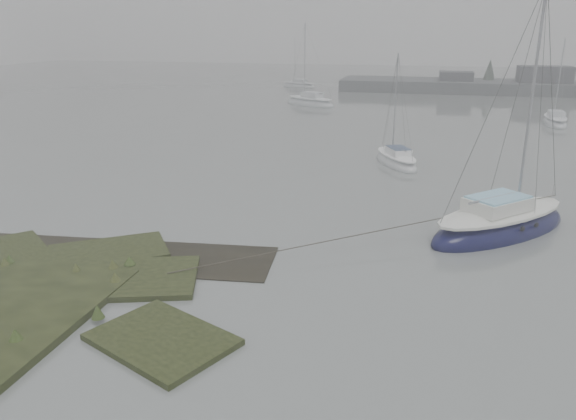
{
  "coord_description": "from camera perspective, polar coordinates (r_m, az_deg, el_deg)",
  "views": [
    {
      "loc": [
        6.65,
        -12.02,
        7.74
      ],
      "look_at": [
        2.36,
        5.56,
        1.8
      ],
      "focal_mm": 35.0,
      "sensor_mm": 36.0,
      "label": 1
    }
  ],
  "objects": [
    {
      "name": "ground",
      "position": [
        43.25,
        4.68,
        7.8
      ],
      "size": [
        160.0,
        160.0,
        0.0
      ],
      "primitive_type": "plane",
      "color": "slate",
      "rests_on": "ground"
    },
    {
      "name": "sailboat_main",
      "position": [
        23.5,
        20.72,
        -1.48
      ],
      "size": [
        6.69,
        6.72,
        10.07
      ],
      "rotation": [
        0.0,
        0.0,
        -0.78
      ],
      "color": "black",
      "rests_on": "ground"
    },
    {
      "name": "sailboat_white",
      "position": [
        33.73,
        10.93,
        4.94
      ],
      "size": [
        3.54,
        5.02,
        6.8
      ],
      "rotation": [
        0.0,
        0.0,
        0.45
      ],
      "color": "silver",
      "rests_on": "ground"
    },
    {
      "name": "sailboat_far_a",
      "position": [
        58.74,
        2.27,
        10.85
      ],
      "size": [
        6.35,
        4.89,
        8.72
      ],
      "rotation": [
        0.0,
        0.0,
        1.04
      ],
      "color": "silver",
      "rests_on": "ground"
    },
    {
      "name": "sailboat_far_b",
      "position": [
        51.95,
        25.47,
        8.11
      ],
      "size": [
        1.82,
        5.26,
        7.38
      ],
      "rotation": [
        0.0,
        0.0,
        -0.02
      ],
      "color": "silver",
      "rests_on": "ground"
    },
    {
      "name": "sailboat_far_c",
      "position": [
        76.44,
        1.11,
        12.51
      ],
      "size": [
        5.13,
        3.2,
        6.88
      ],
      "rotation": [
        0.0,
        0.0,
        1.22
      ],
      "color": "#9EA3A7",
      "rests_on": "ground"
    }
  ]
}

